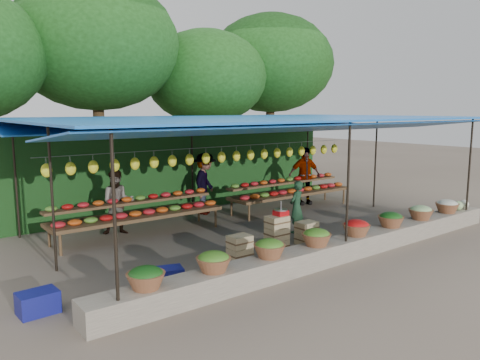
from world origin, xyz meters
TOP-DOWN VIEW (x-y plane):
  - ground at (0.00, 0.00)m, footprint 60.00×60.00m
  - stone_curb at (0.00, -2.75)m, footprint 10.60×0.55m
  - stall_canopy at (0.00, 0.07)m, footprint 10.80×6.60m
  - produce_baskets at (-0.10, -2.75)m, footprint 8.98×0.58m
  - netting_backdrop at (0.00, 3.15)m, footprint 10.60×0.06m
  - tree_row at (0.50, 6.09)m, footprint 16.51×5.50m
  - fruit_table_left at (-2.49, 1.35)m, footprint 4.21×0.95m
  - fruit_table_right at (2.51, 1.35)m, footprint 4.21×0.95m
  - crate_counter at (-0.70, -1.59)m, footprint 2.35×0.34m
  - weighing_scale at (-0.57, -1.59)m, footprint 0.29×0.29m
  - vendor_seated at (0.74, -0.73)m, footprint 0.54×0.44m
  - customer_left at (-2.80, 1.78)m, footprint 0.94×0.84m
  - customer_mid at (0.10, 2.37)m, footprint 1.31×1.25m
  - customer_right at (3.38, 1.63)m, footprint 1.16×0.81m
  - blue_crate_front at (-5.57, -1.73)m, footprint 0.58×0.43m
  - blue_crate_back at (-3.47, -1.90)m, footprint 0.59×0.49m

SIDE VIEW (x-z plane):
  - ground at x=0.00m, z-range 0.00..0.00m
  - blue_crate_back at x=-3.47m, z-range 0.00..0.30m
  - blue_crate_front at x=-5.57m, z-range 0.00..0.34m
  - stone_curb at x=0.00m, z-range 0.00..0.40m
  - crate_counter at x=-0.70m, z-range -0.07..0.70m
  - produce_baskets at x=-0.10m, z-range 0.40..0.73m
  - fruit_table_left at x=-2.49m, z-range 0.14..1.07m
  - fruit_table_right at x=2.51m, z-range 0.14..1.07m
  - vendor_seated at x=0.74m, z-range 0.00..1.28m
  - customer_left at x=-2.80m, z-range 0.00..1.58m
  - weighing_scale at x=-0.57m, z-range 0.69..1.00m
  - customer_mid at x=0.10m, z-range 0.00..1.79m
  - customer_right at x=3.38m, z-range 0.00..1.83m
  - netting_backdrop at x=0.00m, z-range 0.00..2.50m
  - stall_canopy at x=0.00m, z-range 1.26..4.08m
  - tree_row at x=0.50m, z-range 1.14..8.26m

